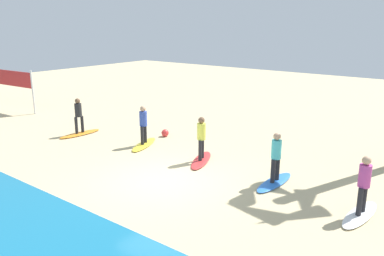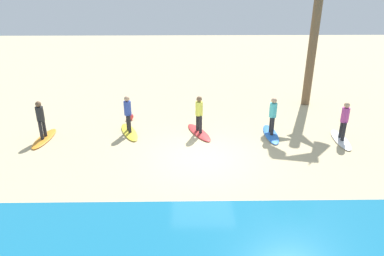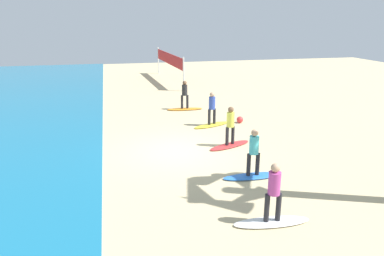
# 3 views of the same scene
# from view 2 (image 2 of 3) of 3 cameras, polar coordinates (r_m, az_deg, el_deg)

# --- Properties ---
(ground_plane) EXTENTS (60.00, 60.00, 0.00)m
(ground_plane) POSITION_cam_2_polar(r_m,az_deg,el_deg) (13.96, 1.75, -4.68)
(ground_plane) COLOR #CCB789
(surfboard_white) EXTENTS (0.71, 2.14, 0.09)m
(surfboard_white) POSITION_cam_2_polar(r_m,az_deg,el_deg) (16.55, 22.57, -1.73)
(surfboard_white) COLOR white
(surfboard_white) RESTS_ON ground
(surfer_white) EXTENTS (0.32, 0.46, 1.64)m
(surfer_white) POSITION_cam_2_polar(r_m,az_deg,el_deg) (16.19, 23.11, 1.46)
(surfer_white) COLOR #232328
(surfer_white) RESTS_ON surfboard_white
(surfboard_blue) EXTENTS (0.60, 2.11, 0.09)m
(surfboard_blue) POSITION_cam_2_polar(r_m,az_deg,el_deg) (16.18, 12.42, -0.97)
(surfboard_blue) COLOR blue
(surfboard_blue) RESTS_ON ground
(surfer_blue) EXTENTS (0.32, 0.46, 1.64)m
(surfer_blue) POSITION_cam_2_polar(r_m,az_deg,el_deg) (15.81, 12.73, 2.31)
(surfer_blue) COLOR #232328
(surfer_blue) RESTS_ON surfboard_blue
(surfboard_red) EXTENTS (1.32, 2.15, 0.09)m
(surfboard_red) POSITION_cam_2_polar(r_m,az_deg,el_deg) (15.99, 1.11, -0.70)
(surfboard_red) COLOR red
(surfboard_red) RESTS_ON ground
(surfer_red) EXTENTS (0.32, 0.44, 1.64)m
(surfer_red) POSITION_cam_2_polar(r_m,az_deg,el_deg) (15.61, 1.13, 2.63)
(surfer_red) COLOR #232328
(surfer_red) RESTS_ON surfboard_red
(surfboard_yellow) EXTENTS (1.28, 2.16, 0.09)m
(surfboard_yellow) POSITION_cam_2_polar(r_m,az_deg,el_deg) (16.27, -9.94, -0.62)
(surfboard_yellow) COLOR yellow
(surfboard_yellow) RESTS_ON ground
(surfer_yellow) EXTENTS (0.32, 0.44, 1.64)m
(surfer_yellow) POSITION_cam_2_polar(r_m,az_deg,el_deg) (15.90, -10.18, 2.65)
(surfer_yellow) COLOR #232328
(surfer_yellow) RESTS_ON surfboard_yellow
(surfboard_orange) EXTENTS (0.71, 2.13, 0.09)m
(surfboard_orange) POSITION_cam_2_polar(r_m,az_deg,el_deg) (16.65, -22.43, -1.55)
(surfboard_orange) COLOR orange
(surfboard_orange) RESTS_ON ground
(surfer_orange) EXTENTS (0.32, 0.46, 1.64)m
(surfer_orange) POSITION_cam_2_polar(r_m,az_deg,el_deg) (16.29, -22.96, 1.62)
(surfer_orange) COLOR #232328
(surfer_orange) RESTS_ON surfboard_orange
(beach_ball) EXTENTS (0.34, 0.34, 0.34)m
(beach_ball) POSITION_cam_2_polar(r_m,az_deg,el_deg) (17.69, -9.82, 1.81)
(beach_ball) COLOR #E53838
(beach_ball) RESTS_ON ground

